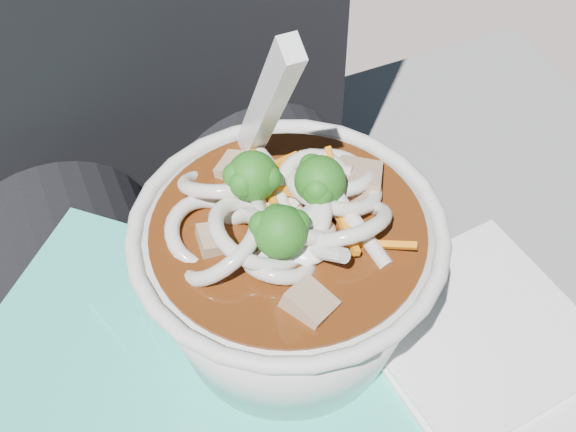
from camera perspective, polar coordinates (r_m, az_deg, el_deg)
name	(u,v)px	position (r m, az deg, el deg)	size (l,w,h in m)	color
person_body	(211,310)	(0.59, -5.49, -6.66)	(0.34, 0.94, 1.01)	black
plastic_bag	(265,378)	(0.48, -1.61, -11.47)	(0.36, 0.37, 0.02)	#2FC5AE
napkins	(501,367)	(0.49, 14.94, -10.32)	(0.14, 0.18, 0.01)	white
udon_bowl	(288,267)	(0.44, 0.00, -3.64)	(0.21, 0.21, 0.21)	white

